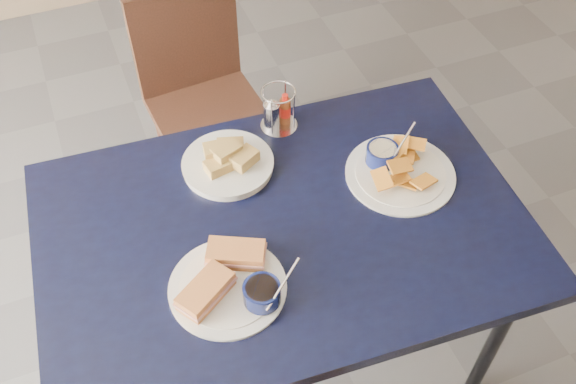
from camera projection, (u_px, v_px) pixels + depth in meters
name	position (u px, v px, depth m)	size (l,w,h in m)	color
ground	(338.00, 351.00, 2.25)	(6.00, 6.00, 0.00)	#4C4D51
dining_table	(283.00, 238.00, 1.72)	(1.32, 0.92, 0.75)	black
chair_far	(201.00, 84.00, 2.44)	(0.43, 0.42, 0.86)	black
sandwich_plate	(231.00, 281.00, 1.53)	(0.31, 0.29, 0.12)	white
plantain_plate	(395.00, 167.00, 1.78)	(0.31, 0.31, 0.12)	white
bread_basket	(228.00, 162.00, 1.78)	(0.25, 0.25, 0.08)	white
condiment_caddy	(277.00, 112.00, 1.87)	(0.11, 0.11, 0.14)	silver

